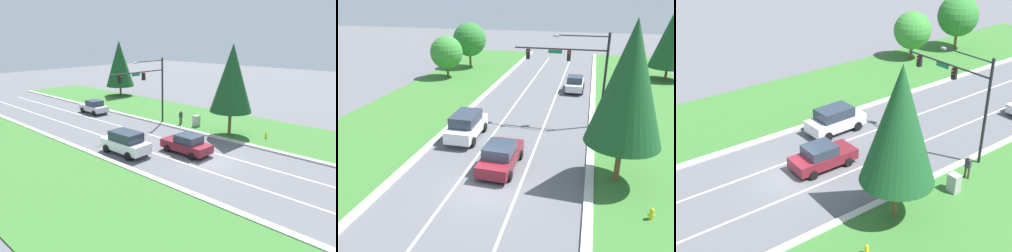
% 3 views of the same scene
% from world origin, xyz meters
% --- Properties ---
extents(ground_plane, '(160.00, 160.00, 0.00)m').
position_xyz_m(ground_plane, '(0.00, 0.00, 0.00)').
color(ground_plane, '#5B5B60').
extents(curb_strip_right, '(0.50, 90.00, 0.15)m').
position_xyz_m(curb_strip_right, '(5.65, 0.00, 0.07)').
color(curb_strip_right, beige).
rests_on(curb_strip_right, ground_plane).
extents(curb_strip_left, '(0.50, 90.00, 0.15)m').
position_xyz_m(curb_strip_left, '(-5.65, 0.00, 0.07)').
color(curb_strip_left, beige).
rests_on(curb_strip_left, ground_plane).
extents(lane_stripe_inner_left, '(0.14, 81.00, 0.01)m').
position_xyz_m(lane_stripe_inner_left, '(-1.80, 0.00, 0.00)').
color(lane_stripe_inner_left, white).
rests_on(lane_stripe_inner_left, ground_plane).
extents(lane_stripe_inner_right, '(0.14, 81.00, 0.01)m').
position_xyz_m(lane_stripe_inner_right, '(1.80, 0.00, 0.00)').
color(lane_stripe_inner_right, white).
rests_on(lane_stripe_inner_right, ground_plane).
extents(traffic_signal_mast, '(7.39, 0.41, 7.54)m').
position_xyz_m(traffic_signal_mast, '(4.14, 11.31, 5.03)').
color(traffic_signal_mast, black).
rests_on(traffic_signal_mast, ground_plane).
extents(burgundy_sedan, '(2.21, 4.58, 1.70)m').
position_xyz_m(burgundy_sedan, '(0.15, 2.52, 0.84)').
color(burgundy_sedan, maroon).
rests_on(burgundy_sedan, ground_plane).
extents(white_suv, '(2.20, 4.65, 2.01)m').
position_xyz_m(white_suv, '(-3.56, 6.32, 1.03)').
color(white_suv, white).
rests_on(white_suv, ground_plane).
extents(silver_sedan, '(2.04, 4.31, 1.74)m').
position_xyz_m(silver_sedan, '(3.60, 21.30, 0.86)').
color(silver_sedan, silver).
rests_on(silver_sedan, ground_plane).
extents(utility_cabinet, '(0.70, 0.60, 1.28)m').
position_xyz_m(utility_cabinet, '(7.54, 7.24, 0.64)').
color(utility_cabinet, '#9E9E99').
rests_on(utility_cabinet, ground_plane).
extents(pedestrian, '(0.40, 0.22, 1.69)m').
position_xyz_m(pedestrian, '(7.03, 9.12, 0.94)').
color(pedestrian, '#42382D').
rests_on(pedestrian, ground_plane).
extents(fire_hydrant, '(0.34, 0.20, 0.70)m').
position_xyz_m(fire_hydrant, '(8.63, -0.65, 0.34)').
color(fire_hydrant, gold).
rests_on(fire_hydrant, ground_plane).
extents(conifer_near_right_tree, '(4.19, 4.19, 9.25)m').
position_xyz_m(conifer_near_right_tree, '(7.14, 2.66, 5.89)').
color(conifer_near_right_tree, brown).
rests_on(conifer_near_right_tree, ground_plane).
extents(oak_near_left_tree, '(4.10, 4.10, 5.29)m').
position_xyz_m(oak_near_left_tree, '(-12.70, 23.52, 3.23)').
color(oak_near_left_tree, brown).
rests_on(oak_near_left_tree, ground_plane).
extents(conifer_far_right_tree, '(4.70, 4.70, 9.17)m').
position_xyz_m(conifer_far_right_tree, '(14.35, 28.96, 5.40)').
color(conifer_far_right_tree, brown).
rests_on(conifer_far_right_tree, ground_plane).
extents(oak_far_left_tree, '(4.71, 4.71, 6.37)m').
position_xyz_m(oak_far_left_tree, '(-12.02, 30.09, 4.01)').
color(oak_far_left_tree, brown).
rests_on(oak_far_left_tree, ground_plane).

